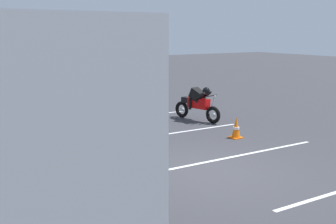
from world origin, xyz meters
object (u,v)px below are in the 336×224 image
object	(u,v)px
spectator_left	(79,134)
spectator_far_left	(114,150)
traffic_cone	(236,128)
spectator_centre	(73,126)
parked_motorcycle_silver	(121,224)
stunt_motorcycle	(197,103)

from	to	relation	value
spectator_left	spectator_far_left	bearing A→B (deg)	-167.67
spectator_far_left	traffic_cone	world-z (taller)	spectator_far_left
spectator_centre	traffic_cone	distance (m)	5.18
traffic_cone	spectator_left	bearing A→B (deg)	102.68
spectator_far_left	parked_motorcycle_silver	bearing A→B (deg)	157.92
spectator_far_left	spectator_left	xyz separation A→B (m)	(1.17, 0.25, 0.09)
stunt_motorcycle	spectator_far_left	bearing A→B (deg)	132.23
spectator_centre	spectator_far_left	bearing A→B (deg)	-176.60
spectator_left	stunt_motorcycle	size ratio (longest dim) A/B	0.88
spectator_far_left	stunt_motorcycle	world-z (taller)	spectator_far_left
spectator_centre	traffic_cone	xyz separation A→B (m)	(0.43, -5.11, -0.76)
parked_motorcycle_silver	traffic_cone	xyz separation A→B (m)	(4.19, -5.74, -0.18)
spectator_far_left	traffic_cone	xyz separation A→B (m)	(2.35, -4.99, -0.67)
spectator_far_left	spectator_centre	distance (m)	1.92
parked_motorcycle_silver	traffic_cone	distance (m)	7.11
traffic_cone	spectator_far_left	bearing A→B (deg)	115.17
spectator_left	spectator_centre	world-z (taller)	spectator_left
spectator_centre	traffic_cone	world-z (taller)	spectator_centre
spectator_left	traffic_cone	bearing A→B (deg)	-77.32
spectator_far_left	spectator_centre	size ratio (longest dim) A/B	0.93
spectator_far_left	parked_motorcycle_silver	size ratio (longest dim) A/B	0.82
spectator_far_left	parked_motorcycle_silver	world-z (taller)	spectator_far_left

